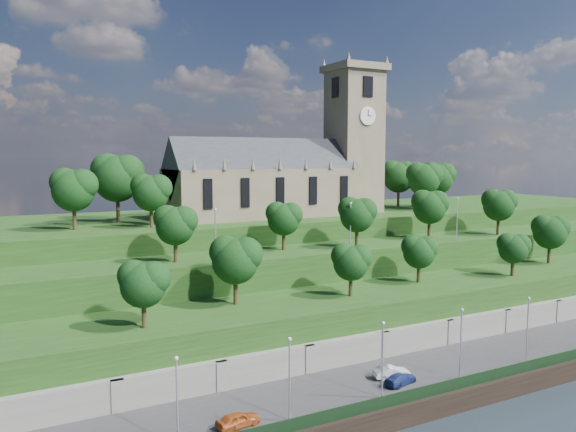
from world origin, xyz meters
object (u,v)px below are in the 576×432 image
car_middle (392,372)px  car_right (400,379)px  church (289,171)px  car_left (238,419)px

car_middle → car_right: (-0.20, -1.69, -0.07)m
car_right → church: bearing=-26.0°
church → car_right: (-9.14, -41.72, -19.95)m
car_right → car_middle: bearing=-20.4°
car_middle → church: bearing=2.3°
church → car_middle: 45.58m
car_right → car_left: bearing=78.7°
car_middle → car_right: size_ratio=0.99×
church → car_middle: church is taller
church → car_middle: size_ratio=9.98×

